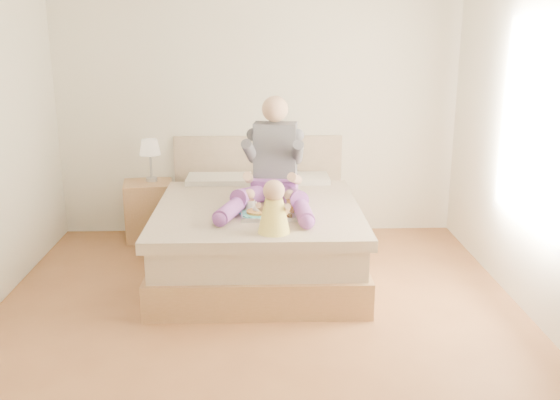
{
  "coord_description": "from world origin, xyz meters",
  "views": [
    {
      "loc": [
        0.03,
        -4.15,
        2.06
      ],
      "look_at": [
        0.18,
        0.73,
        0.7
      ],
      "focal_mm": 40.0,
      "sensor_mm": 36.0,
      "label": 1
    }
  ],
  "objects_px": {
    "adult": "(273,171)",
    "tray": "(269,212)",
    "bed": "(258,231)",
    "baby": "(274,211)",
    "nightstand": "(149,210)"
  },
  "relations": [
    {
      "from": "bed",
      "to": "baby",
      "type": "bearing_deg",
      "value": -82.21
    },
    {
      "from": "nightstand",
      "to": "baby",
      "type": "distance_m",
      "value": 2.14
    },
    {
      "from": "bed",
      "to": "baby",
      "type": "xyz_separation_m",
      "value": [
        0.12,
        -0.89,
        0.45
      ]
    },
    {
      "from": "bed",
      "to": "tray",
      "type": "distance_m",
      "value": 0.59
    },
    {
      "from": "bed",
      "to": "nightstand",
      "type": "height_order",
      "value": "bed"
    },
    {
      "from": "nightstand",
      "to": "baby",
      "type": "xyz_separation_m",
      "value": [
        1.22,
        -1.69,
        0.48
      ]
    },
    {
      "from": "baby",
      "to": "bed",
      "type": "bearing_deg",
      "value": 107.25
    },
    {
      "from": "adult",
      "to": "bed",
      "type": "bearing_deg",
      "value": 156.47
    },
    {
      "from": "nightstand",
      "to": "adult",
      "type": "distance_m",
      "value": 1.62
    },
    {
      "from": "nightstand",
      "to": "tray",
      "type": "xyz_separation_m",
      "value": [
        1.18,
        -1.28,
        0.35
      ]
    },
    {
      "from": "tray",
      "to": "baby",
      "type": "relative_size",
      "value": 1.14
    },
    {
      "from": "tray",
      "to": "bed",
      "type": "bearing_deg",
      "value": 98.5
    },
    {
      "from": "adult",
      "to": "tray",
      "type": "bearing_deg",
      "value": -89.24
    },
    {
      "from": "bed",
      "to": "adult",
      "type": "bearing_deg",
      "value": -30.65
    },
    {
      "from": "nightstand",
      "to": "adult",
      "type": "bearing_deg",
      "value": -44.75
    }
  ]
}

